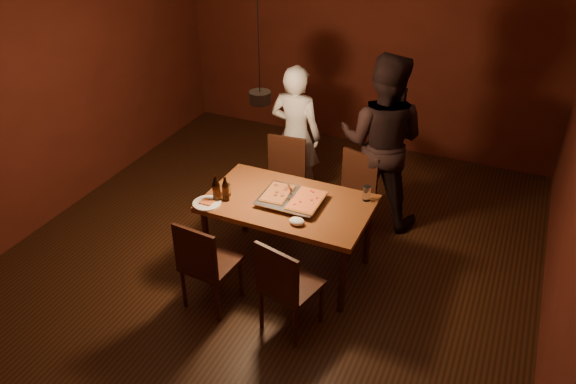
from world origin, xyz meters
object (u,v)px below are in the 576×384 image
at_px(chair_near_right, 285,281).
at_px(diner_white, 296,135).
at_px(dining_table, 288,208).
at_px(pizza_tray, 291,200).
at_px(chair_far_right, 353,188).
at_px(plate_slice, 207,203).
at_px(beer_bottle_b, 225,189).
at_px(pendant_lamp, 260,96).
at_px(diner_dark, 382,142).
at_px(beer_bottle_a, 216,189).
at_px(chair_near_left, 204,259).
at_px(chair_far_left, 284,171).

distance_m(chair_near_right, diner_white, 2.15).
xyz_separation_m(dining_table, pizza_tray, (0.03, -0.00, 0.10)).
bearing_deg(chair_far_right, plate_slice, 65.08).
bearing_deg(chair_near_right, plate_slice, 169.38).
relative_size(chair_far_right, pizza_tray, 0.95).
distance_m(beer_bottle_b, pendant_lamp, 0.95).
bearing_deg(dining_table, chair_far_right, 65.58).
bearing_deg(diner_dark, beer_bottle_a, 49.81).
bearing_deg(chair_near_left, diner_dark, 69.25).
bearing_deg(dining_table, chair_near_left, -117.38).
distance_m(dining_table, diner_dark, 1.31).
relative_size(dining_table, chair_near_right, 2.95).
xyz_separation_m(dining_table, diner_dark, (0.52, 1.17, 0.25)).
relative_size(dining_table, chair_far_right, 2.87).
relative_size(chair_near_left, plate_slice, 1.89).
bearing_deg(beer_bottle_a, chair_near_right, -29.92).
relative_size(pizza_tray, diner_dark, 0.30).
bearing_deg(pendant_lamp, chair_far_right, 57.18).
distance_m(chair_far_left, chair_near_left, 1.64).
bearing_deg(pendant_lamp, dining_table, 22.72).
bearing_deg(chair_near_left, plate_slice, 121.37).
relative_size(chair_far_left, beer_bottle_b, 2.04).
distance_m(chair_near_left, chair_near_right, 0.74).
bearing_deg(diner_dark, pendant_lamp, 57.54).
height_order(chair_near_left, pizza_tray, chair_near_left).
bearing_deg(chair_far_right, beer_bottle_b, 65.49).
bearing_deg(chair_far_right, diner_white, -9.63).
xyz_separation_m(dining_table, chair_near_left, (-0.42, -0.80, -0.14)).
distance_m(chair_near_right, beer_bottle_b, 1.07).
xyz_separation_m(pizza_tray, beer_bottle_b, (-0.55, -0.21, 0.09)).
relative_size(chair_far_right, plate_slice, 2.03).
bearing_deg(pendant_lamp, plate_slice, -150.43).
distance_m(pizza_tray, beer_bottle_a, 0.68).
height_order(plate_slice, diner_dark, diner_dark).
height_order(diner_dark, pendant_lamp, pendant_lamp).
relative_size(pizza_tray, plate_slice, 2.14).
relative_size(chair_near_right, diner_white, 0.32).
height_order(chair_far_left, chair_near_right, same).
relative_size(chair_near_left, diner_dark, 0.26).
relative_size(pizza_tray, pendant_lamp, 0.50).
height_order(pizza_tray, plate_slice, pizza_tray).
relative_size(plate_slice, diner_dark, 0.14).
height_order(chair_far_right, pendant_lamp, pendant_lamp).
distance_m(diner_white, diner_dark, 0.98).
bearing_deg(chair_near_right, chair_near_left, -164.42).
distance_m(chair_far_left, pendant_lamp, 1.55).
distance_m(dining_table, beer_bottle_b, 0.59).
bearing_deg(beer_bottle_b, diner_dark, 52.78).
bearing_deg(chair_far_left, chair_near_right, 108.80).
xyz_separation_m(chair_far_right, plate_slice, (-1.01, -1.14, 0.22)).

